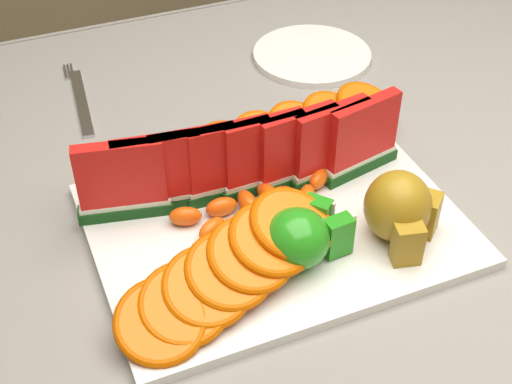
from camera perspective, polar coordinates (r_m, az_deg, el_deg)
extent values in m
cube|color=#442115|center=(0.88, 5.63, -0.72)|extent=(1.40, 0.90, 0.03)
cube|color=#442115|center=(1.66, 18.46, 3.33)|extent=(0.06, 0.06, 0.72)
cube|color=gray|center=(0.86, 5.71, 0.23)|extent=(1.52, 1.02, 0.01)
cube|color=gray|center=(1.30, -4.94, 10.47)|extent=(1.52, 0.01, 0.20)
cube|color=silver|center=(0.80, 1.55, -2.61)|extent=(0.40, 0.30, 0.01)
ellipsoid|color=#2C810A|center=(0.73, 3.29, -3.72)|extent=(0.09, 0.09, 0.06)
cube|color=#2C810A|center=(0.74, 6.57, -3.52)|extent=(0.03, 0.02, 0.05)
cube|color=beige|center=(0.75, 6.97, -3.39)|extent=(0.03, 0.01, 0.04)
cube|color=#2C810A|center=(0.76, 4.88, -1.98)|extent=(0.03, 0.03, 0.05)
cube|color=beige|center=(0.77, 5.29, -1.87)|extent=(0.02, 0.02, 0.04)
ellipsoid|color=#B1940F|center=(0.77, 11.26, -1.12)|extent=(0.08, 0.08, 0.08)
cube|color=#B1940F|center=(0.75, 12.03, -4.10)|extent=(0.03, 0.03, 0.05)
cube|color=#B1940F|center=(0.79, 13.64, -1.77)|extent=(0.04, 0.03, 0.05)
cylinder|color=silver|center=(1.11, 4.50, 10.87)|extent=(0.23, 0.23, 0.01)
cube|color=silver|center=(1.03, -13.77, 6.97)|extent=(0.03, 0.17, 0.00)
cube|color=silver|center=(1.11, -15.00, 9.22)|extent=(0.01, 0.04, 0.00)
cube|color=silver|center=(1.11, -14.75, 9.28)|extent=(0.01, 0.04, 0.00)
cube|color=silver|center=(1.11, -14.50, 9.34)|extent=(0.01, 0.04, 0.00)
cube|color=#0A3D11|center=(0.81, -10.35, -1.42)|extent=(0.11, 0.04, 0.01)
cube|color=silver|center=(0.80, -10.43, -0.89)|extent=(0.10, 0.04, 0.01)
cube|color=red|center=(0.78, -10.80, 1.44)|extent=(0.10, 0.04, 0.08)
cube|color=#0A3D11|center=(0.81, -7.56, -0.89)|extent=(0.11, 0.04, 0.01)
cube|color=silver|center=(0.81, -7.62, -0.36)|extent=(0.10, 0.03, 0.01)
cube|color=red|center=(0.78, -7.89, 1.98)|extent=(0.10, 0.03, 0.08)
cube|color=#0A3D11|center=(0.82, -4.79, -0.37)|extent=(0.11, 0.03, 0.01)
cube|color=silver|center=(0.81, -4.83, 0.17)|extent=(0.10, 0.03, 0.01)
cube|color=red|center=(0.78, -5.00, 2.51)|extent=(0.10, 0.02, 0.08)
cube|color=#0A3D11|center=(0.82, -2.07, 0.15)|extent=(0.11, 0.02, 0.01)
cube|color=silver|center=(0.82, -2.08, 0.69)|extent=(0.10, 0.02, 0.01)
cube|color=red|center=(0.79, -2.15, 3.03)|extent=(0.10, 0.02, 0.08)
cube|color=#0A3D11|center=(0.83, 0.61, 0.66)|extent=(0.11, 0.02, 0.01)
cube|color=silver|center=(0.82, 0.62, 1.20)|extent=(0.10, 0.02, 0.01)
cube|color=red|center=(0.80, 0.64, 3.53)|extent=(0.10, 0.02, 0.08)
cube|color=#0A3D11|center=(0.84, 3.24, 1.16)|extent=(0.11, 0.03, 0.01)
cube|color=silver|center=(0.83, 3.26, 1.69)|extent=(0.10, 0.03, 0.01)
cube|color=red|center=(0.81, 3.37, 4.01)|extent=(0.10, 0.02, 0.08)
cube|color=#0A3D11|center=(0.85, 5.79, 1.64)|extent=(0.11, 0.04, 0.01)
cube|color=silver|center=(0.85, 5.83, 2.17)|extent=(0.10, 0.03, 0.01)
cube|color=red|center=(0.82, 6.03, 4.47)|extent=(0.10, 0.03, 0.08)
cube|color=#0A3D11|center=(0.87, 8.27, 2.11)|extent=(0.11, 0.04, 0.01)
cube|color=silver|center=(0.86, 8.33, 2.63)|extent=(0.10, 0.04, 0.01)
cube|color=red|center=(0.84, 8.61, 4.91)|extent=(0.10, 0.04, 0.08)
cylinder|color=#C95100|center=(0.68, -7.63, -10.21)|extent=(0.09, 0.09, 0.04)
torus|color=red|center=(0.68, -7.63, -10.21)|extent=(0.11, 0.10, 0.04)
cylinder|color=#C95100|center=(0.69, -5.76, -8.89)|extent=(0.09, 0.08, 0.04)
torus|color=red|center=(0.69, -5.76, -8.89)|extent=(0.10, 0.10, 0.04)
cylinder|color=#C95100|center=(0.69, -3.94, -7.58)|extent=(0.08, 0.08, 0.04)
torus|color=red|center=(0.69, -3.94, -7.58)|extent=(0.09, 0.09, 0.04)
cylinder|color=#C95100|center=(0.70, -2.16, -6.28)|extent=(0.09, 0.09, 0.04)
torus|color=red|center=(0.70, -2.16, -6.28)|extent=(0.10, 0.10, 0.04)
cylinder|color=#C95100|center=(0.71, -0.43, -5.01)|extent=(0.10, 0.10, 0.04)
torus|color=red|center=(0.71, -0.43, -5.01)|extent=(0.11, 0.11, 0.04)
cylinder|color=#C95100|center=(0.72, 1.25, -3.77)|extent=(0.10, 0.10, 0.04)
torus|color=red|center=(0.72, 1.25, -3.77)|extent=(0.12, 0.12, 0.04)
cylinder|color=#C95100|center=(0.73, 2.88, -2.56)|extent=(0.11, 0.11, 0.04)
torus|color=red|center=(0.73, 2.88, -2.56)|extent=(0.12, 0.12, 0.04)
cylinder|color=#C95100|center=(0.85, -8.49, 2.00)|extent=(0.07, 0.07, 0.03)
torus|color=red|center=(0.85, -8.49, 2.00)|extent=(0.07, 0.07, 0.03)
cylinder|color=#C95100|center=(0.86, -5.45, 2.94)|extent=(0.07, 0.07, 0.03)
torus|color=red|center=(0.86, -5.45, 2.94)|extent=(0.08, 0.08, 0.03)
cylinder|color=#C95100|center=(0.87, -2.47, 3.85)|extent=(0.08, 0.08, 0.03)
torus|color=red|center=(0.87, -2.47, 3.85)|extent=(0.09, 0.09, 0.03)
cylinder|color=#C95100|center=(0.88, 0.45, 4.72)|extent=(0.08, 0.08, 0.03)
torus|color=red|center=(0.88, 0.45, 4.72)|extent=(0.09, 0.09, 0.03)
cylinder|color=#C95100|center=(0.90, 3.28, 5.56)|extent=(0.08, 0.08, 0.03)
torus|color=red|center=(0.90, 3.28, 5.56)|extent=(0.10, 0.09, 0.03)
cylinder|color=#C95100|center=(0.92, 6.02, 6.35)|extent=(0.09, 0.09, 0.03)
torus|color=red|center=(0.92, 6.02, 6.35)|extent=(0.10, 0.10, 0.03)
cylinder|color=#C95100|center=(0.93, 8.66, 7.10)|extent=(0.09, 0.09, 0.03)
torus|color=red|center=(0.93, 8.66, 7.10)|extent=(0.10, 0.10, 0.03)
ellipsoid|color=orange|center=(0.78, -5.67, -1.95)|extent=(0.04, 0.03, 0.02)
ellipsoid|color=orange|center=(0.77, -3.54, -3.00)|extent=(0.04, 0.03, 0.02)
ellipsoid|color=orange|center=(0.79, -2.78, -1.20)|extent=(0.04, 0.02, 0.02)
ellipsoid|color=orange|center=(0.80, -0.68, -0.82)|extent=(0.02, 0.04, 0.02)
ellipsoid|color=orange|center=(0.81, 1.03, -0.21)|extent=(0.03, 0.04, 0.02)
ellipsoid|color=orange|center=(0.81, 1.94, -0.31)|extent=(0.04, 0.02, 0.02)
ellipsoid|color=orange|center=(0.81, 4.07, -0.41)|extent=(0.04, 0.04, 0.02)
ellipsoid|color=orange|center=(0.83, 5.07, 1.12)|extent=(0.04, 0.04, 0.02)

